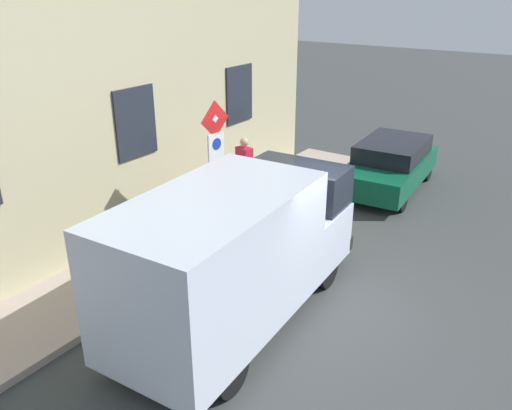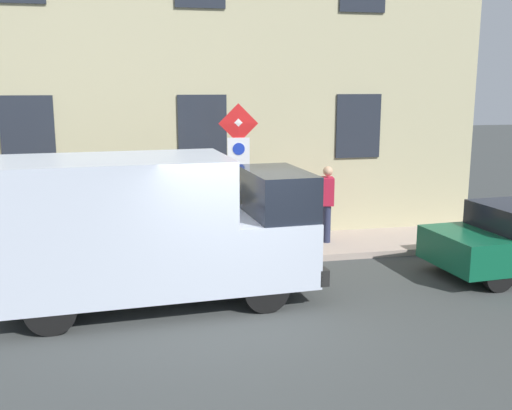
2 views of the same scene
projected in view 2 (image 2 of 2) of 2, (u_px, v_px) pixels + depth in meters
name	position (u px, v px, depth m)	size (l,w,h in m)	color
ground_plane	(241.00, 317.00, 9.56)	(80.00, 80.00, 0.00)	#3B3E3E
sidewalk_slab	(210.00, 252.00, 13.02)	(1.99, 15.53, 0.14)	#AC998C
building_facade	(199.00, 60.00, 13.49)	(0.75, 13.53, 8.36)	#B6AE86
sign_post_stacked	(239.00, 164.00, 11.97)	(0.17, 0.56, 3.02)	#474C47
delivery_van	(149.00, 227.00, 9.90)	(2.32, 5.44, 2.50)	silver
bicycle_orange	(267.00, 224.00, 13.65)	(0.46, 1.71, 0.89)	black
bicycle_purple	(232.00, 226.00, 13.48)	(0.46, 1.72, 0.89)	black
bicycle_blue	(196.00, 228.00, 13.31)	(0.46, 1.72, 0.89)	black
pedestrian	(327.00, 201.00, 13.45)	(0.45, 0.34, 1.72)	#262B47
litter_bin	(231.00, 235.00, 12.38)	(0.44, 0.44, 0.90)	#2D5133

